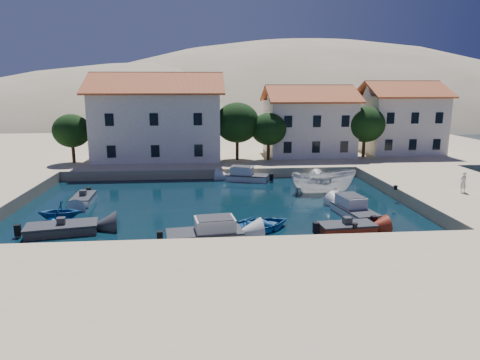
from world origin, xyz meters
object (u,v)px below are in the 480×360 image
at_px(building_right, 400,116).
at_px(rowboat_south, 258,230).
at_px(cabin_cruiser_east, 355,210).
at_px(boat_east, 323,193).
at_px(building_left, 158,115).
at_px(building_mid, 308,120).
at_px(cabin_cruiser_south, 205,233).
at_px(pedestrian, 463,182).

xyz_separation_m(building_right, rowboat_south, (-21.35, -26.01, -5.47)).
bearing_deg(cabin_cruiser_east, boat_east, -6.46).
height_order(building_right, cabin_cruiser_east, building_right).
distance_m(building_left, building_right, 30.07).
xyz_separation_m(cabin_cruiser_east, boat_east, (-0.34, 7.00, -0.48)).
relative_size(building_mid, boat_east, 1.83).
xyz_separation_m(cabin_cruiser_south, boat_east, (10.49, 11.04, -0.48)).
distance_m(building_right, pedestrian, 22.09).
xyz_separation_m(cabin_cruiser_east, pedestrian, (9.60, 2.40, 1.34)).
height_order(cabin_cruiser_south, pedestrian, pedestrian).
distance_m(building_right, cabin_cruiser_east, 28.01).
bearing_deg(building_left, building_right, 3.81).
xyz_separation_m(building_left, rowboat_south, (8.65, -24.01, -5.94)).
height_order(building_mid, rowboat_south, building_mid).
distance_m(building_mid, boat_east, 16.74).
bearing_deg(building_right, boat_east, -130.65).
height_order(building_left, cabin_cruiser_east, building_left).
height_order(building_mid, pedestrian, building_mid).
bearing_deg(cabin_cruiser_south, building_mid, 56.91).
relative_size(cabin_cruiser_east, pedestrian, 2.82).
bearing_deg(pedestrian, cabin_cruiser_south, 6.34).
distance_m(building_left, boat_east, 22.28).
relative_size(building_left, building_right, 1.56).
bearing_deg(cabin_cruiser_south, cabin_cruiser_east, 13.04).
distance_m(building_left, pedestrian, 32.32).
xyz_separation_m(rowboat_south, pedestrian, (16.92, 4.68, 1.82)).
height_order(building_right, cabin_cruiser_south, building_right).
relative_size(cabin_cruiser_south, cabin_cruiser_east, 1.04).
height_order(cabin_cruiser_south, rowboat_south, cabin_cruiser_south).
bearing_deg(cabin_cruiser_east, building_right, -39.86).
relative_size(building_right, pedestrian, 5.77).
height_order(building_right, pedestrian, building_right).
xyz_separation_m(building_left, pedestrian, (25.57, -19.33, -4.12)).
height_order(building_left, pedestrian, building_left).
bearing_deg(building_left, building_mid, 3.18).
xyz_separation_m(building_left, building_right, (30.00, 2.00, -0.46)).
bearing_deg(rowboat_south, cabin_cruiser_south, 94.80).
bearing_deg(boat_east, building_mid, -5.74).
height_order(boat_east, pedestrian, pedestrian).
xyz_separation_m(building_right, cabin_cruiser_south, (-24.86, -27.77, -5.00)).
xyz_separation_m(building_mid, rowboat_south, (-9.35, -25.01, -5.22)).
xyz_separation_m(building_mid, boat_east, (-2.37, -15.73, -5.22)).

